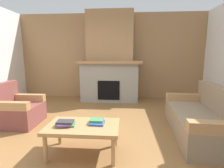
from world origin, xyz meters
TOP-DOWN VIEW (x-y plane):
  - ground at (0.00, 0.00)m, footprint 9.00×9.00m
  - wall_back_wood_panel at (0.00, 3.00)m, footprint 6.00×0.12m
  - fireplace at (0.00, 2.62)m, footprint 1.90×0.82m
  - couch at (1.82, 0.33)m, footprint 0.98×1.86m
  - armchair at (-1.70, 0.54)m, footprint 0.76×0.76m
  - coffee_table at (-0.11, -0.41)m, footprint 1.00×0.60m
  - book_stack_near_edge at (-0.34, -0.46)m, footprint 0.27×0.21m
  - book_stack_center at (0.08, -0.35)m, footprint 0.21×0.20m

SIDE VIEW (x-z plane):
  - ground at x=0.00m, z-range 0.00..0.00m
  - couch at x=1.82m, z-range -0.14..0.71m
  - armchair at x=-1.70m, z-range -0.13..0.72m
  - coffee_table at x=-0.11m, z-range 0.16..0.59m
  - book_stack_center at x=0.08m, z-range 0.43..0.49m
  - book_stack_near_edge at x=-0.34m, z-range 0.43..0.50m
  - fireplace at x=0.00m, z-range -0.19..2.51m
  - wall_back_wood_panel at x=0.00m, z-range 0.00..2.70m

